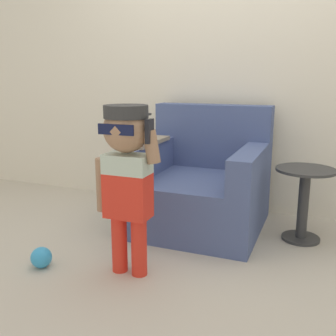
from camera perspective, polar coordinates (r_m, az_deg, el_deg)
ground_plane at (r=2.90m, az=4.76°, el=-10.13°), size 10.00×10.00×0.00m
wall_back at (r=3.43m, az=9.22°, el=15.59°), size 10.00×0.05×2.60m
armchair at (r=3.07m, az=4.63°, el=-2.50°), size 0.98×0.95×0.92m
person_child at (r=2.22m, az=-5.99°, el=0.53°), size 0.41×0.30×0.99m
side_table at (r=2.92m, az=19.11°, el=-4.07°), size 0.41×0.41×0.52m
toy_ball at (r=2.58m, az=-17.91°, el=-12.25°), size 0.13×0.13×0.13m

